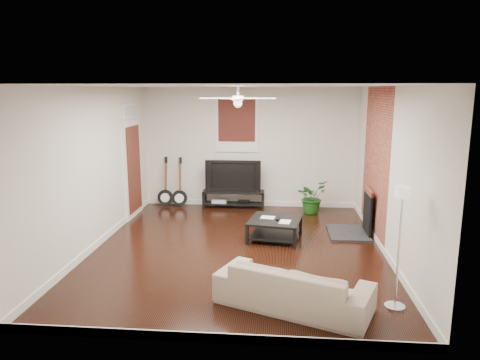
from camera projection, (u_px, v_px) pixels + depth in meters
The scene contains 14 objects.
room at pixel (238, 170), 7.58m from camera, with size 5.01×6.01×2.81m.
brick_accent at pixel (375, 163), 8.35m from camera, with size 0.02×2.20×2.80m, color brown.
fireplace at pixel (357, 211), 8.56m from camera, with size 0.80×1.10×0.92m, color black.
window_back at pixel (237, 124), 10.40m from camera, with size 1.00×0.06×1.30m, color #37100F.
door_left at pixel (133, 160), 9.68m from camera, with size 0.08×1.00×2.50m, color white.
tv_stand at pixel (233, 199), 10.57m from camera, with size 1.44×0.38×0.40m, color black.
tv at pixel (234, 175), 10.47m from camera, with size 1.29×0.17×0.74m, color black.
coffee_table at pixel (275, 229), 8.33m from camera, with size 0.91×0.91×0.38m, color black.
sofa at pixel (293, 286), 5.70m from camera, with size 1.96×0.76×0.57m, color #C7B695.
floor_lamp at pixel (399, 248), 5.58m from camera, with size 0.26×0.26×1.60m, color silver, non-canonical shape.
potted_plant at pixel (312, 197), 10.07m from camera, with size 0.68×0.59×0.75m, color #1B5117.
guitar_left at pixel (165, 182), 10.60m from camera, with size 0.37×0.26×1.19m, color black, non-canonical shape.
guitar_right at pixel (179, 182), 10.54m from camera, with size 0.37×0.26×1.19m, color black, non-canonical shape.
ceiling_fan at pixel (238, 98), 7.34m from camera, with size 1.24×1.24×0.32m, color white, non-canonical shape.
Camera 1 is at (0.68, -7.43, 2.74)m, focal length 33.52 mm.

